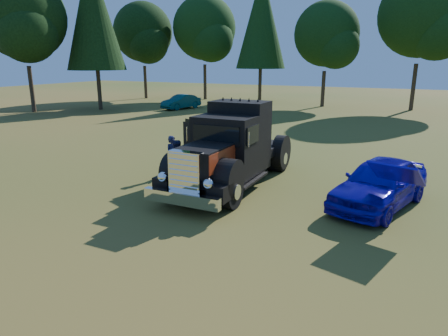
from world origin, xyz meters
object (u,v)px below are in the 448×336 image
hotrod_coupe (380,183)px  spectator_far (179,162)px  diamond_t_truck (230,152)px  spectator_near (173,156)px  distant_teal_car (181,102)px

hotrod_coupe → spectator_far: bearing=-173.4°
diamond_t_truck → spectator_far: diamond_t_truck is taller
spectator_near → distant_teal_car: 22.42m
diamond_t_truck → spectator_far: bearing=-159.1°
diamond_t_truck → spectator_near: size_ratio=4.49×
spectator_near → distant_teal_car: spectator_near is taller
diamond_t_truck → hotrod_coupe: (5.12, 0.12, -0.51)m
diamond_t_truck → spectator_far: 1.93m
diamond_t_truck → distant_teal_car: size_ratio=1.79×
spectator_near → spectator_far: spectator_far is taller
hotrod_coupe → spectator_far: size_ratio=2.89×
hotrod_coupe → spectator_far: hotrod_coupe is taller
spectator_far → distant_teal_car: size_ratio=0.42×
spectator_near → spectator_far: bearing=-113.1°
diamond_t_truck → hotrod_coupe: size_ratio=1.49×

